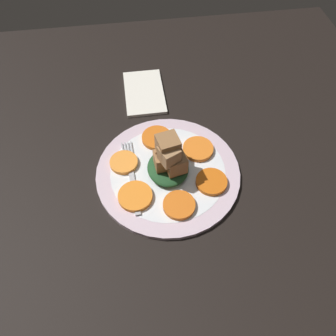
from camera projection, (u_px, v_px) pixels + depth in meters
table_slab at (168, 176)px, 70.75cm from camera, size 120.00×120.00×2.00cm
plate at (168, 172)px, 69.51cm from camera, size 30.43×30.43×1.05cm
carrot_slice_0 at (124, 162)px, 69.75cm from camera, size 5.99×5.99×0.92cm
carrot_slice_1 at (135, 196)px, 64.89cm from camera, size 6.90×6.90×0.92cm
carrot_slice_2 at (179, 205)px, 63.72cm from camera, size 6.37×6.37×0.92cm
carrot_slice_3 at (211, 182)px, 66.88cm from camera, size 6.45×6.45×0.92cm
carrot_slice_4 at (198, 149)px, 71.90cm from camera, size 6.73×6.73×0.92cm
carrot_slice_5 at (157, 138)px, 73.79cm from camera, size 6.77×6.77×0.92cm
center_pile at (168, 160)px, 65.91cm from camera, size 9.60×8.64×10.26cm
fork at (131, 174)px, 68.30cm from camera, size 18.62×2.77×0.40cm
napkin at (144, 92)px, 84.32cm from camera, size 16.38×9.83×0.80cm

